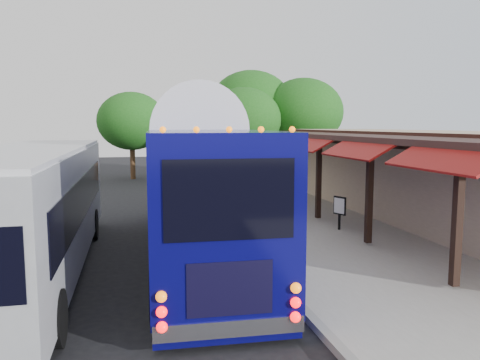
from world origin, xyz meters
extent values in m
plane|color=black|center=(0.00, 0.00, 0.00)|extent=(90.00, 90.00, 0.00)
cube|color=#9E9B93|center=(5.00, 4.00, 0.07)|extent=(10.00, 40.00, 0.15)
cube|color=gray|center=(0.05, 4.00, 0.07)|extent=(0.20, 40.00, 0.16)
cube|color=tan|center=(8.50, 4.00, 1.80)|extent=(5.00, 20.00, 3.60)
cube|color=black|center=(5.98, 4.00, 3.30)|extent=(0.06, 20.00, 0.60)
cube|color=#331E19|center=(4.90, 4.00, 3.40)|extent=(2.60, 20.00, 0.18)
cube|color=black|center=(3.78, -4.00, 1.80)|extent=(0.18, 0.18, 3.16)
cube|color=maroon|center=(3.35, -4.00, 3.15)|extent=(1.00, 3.20, 0.57)
cube|color=black|center=(3.78, 0.00, 1.80)|extent=(0.18, 0.18, 3.16)
cube|color=maroon|center=(3.35, 0.00, 3.15)|extent=(1.00, 3.20, 0.57)
cube|color=black|center=(3.78, 4.00, 1.80)|extent=(0.18, 0.18, 3.16)
cube|color=maroon|center=(3.35, 4.00, 3.15)|extent=(1.00, 3.20, 0.57)
cube|color=black|center=(3.78, 8.00, 1.80)|extent=(0.18, 0.18, 3.16)
cube|color=maroon|center=(3.35, 8.00, 3.15)|extent=(1.00, 3.20, 0.57)
cube|color=black|center=(3.78, 12.00, 1.80)|extent=(0.18, 0.18, 3.16)
cube|color=maroon|center=(3.35, 12.00, 3.15)|extent=(1.00, 3.20, 0.57)
sphere|color=teal|center=(4.20, -2.00, 2.88)|extent=(0.26, 0.26, 0.26)
sphere|color=teal|center=(4.20, 3.00, 2.88)|extent=(0.26, 0.26, 0.26)
sphere|color=teal|center=(4.20, 8.00, 2.88)|extent=(0.26, 0.26, 0.26)
cube|color=#090757|center=(-1.45, 0.68, 2.10)|extent=(3.23, 12.55, 3.26)
cube|color=#090757|center=(-1.45, 0.68, 0.31)|extent=(3.17, 12.42, 0.36)
ellipsoid|color=white|center=(-1.45, 0.68, 3.71)|extent=(3.22, 12.30, 0.58)
cube|color=black|center=(-1.45, -5.55, 2.64)|extent=(2.17, 0.13, 1.35)
cube|color=silver|center=(-1.45, -5.48, 0.44)|extent=(2.60, 0.31, 0.29)
sphere|color=#FF0C0C|center=(-2.58, -5.57, 0.70)|extent=(0.19, 0.19, 0.19)
sphere|color=#FF0C0C|center=(-0.32, -5.57, 0.70)|extent=(0.19, 0.19, 0.19)
cylinder|color=black|center=(-2.65, -4.05, 0.54)|extent=(0.36, 1.09, 1.08)
cylinder|color=black|center=(-0.25, -4.05, 0.54)|extent=(0.36, 1.09, 1.08)
cylinder|color=black|center=(-2.65, 4.65, 0.54)|extent=(0.36, 1.09, 1.08)
cylinder|color=black|center=(-0.25, 4.65, 0.54)|extent=(0.36, 1.09, 1.08)
cube|color=gray|center=(-5.87, -0.33, 1.78)|extent=(2.69, 12.22, 2.82)
cube|color=black|center=(-4.53, -0.33, 2.02)|extent=(0.06, 10.38, 1.06)
cube|color=silver|center=(-5.87, -0.33, 3.23)|extent=(2.64, 11.98, 0.11)
cylinder|color=black|center=(-4.65, -4.61, 0.51)|extent=(0.30, 1.02, 1.02)
cylinder|color=black|center=(-7.09, 3.33, 0.51)|extent=(0.30, 1.02, 1.02)
cylinder|color=black|center=(-4.65, 3.33, 0.51)|extent=(0.30, 1.02, 1.02)
imported|color=black|center=(0.60, -0.83, 0.93)|extent=(0.60, 0.43, 1.55)
imported|color=black|center=(2.27, 6.67, 1.05)|extent=(1.02, 0.88, 1.79)
imported|color=black|center=(1.02, 6.66, 0.97)|extent=(1.01, 0.54, 1.64)
imported|color=black|center=(1.28, 6.40, 1.14)|extent=(1.48, 1.28, 1.98)
cube|color=black|center=(3.83, 2.17, 0.74)|extent=(0.09, 0.09, 1.19)
cube|color=black|center=(3.83, 2.17, 1.02)|extent=(0.26, 0.51, 0.65)
cube|color=white|center=(3.80, 2.17, 1.02)|extent=(0.20, 0.42, 0.54)
cylinder|color=#382314|center=(3.91, 17.04, 1.42)|extent=(0.36, 0.36, 2.84)
ellipsoid|color=#195515|center=(3.91, 17.04, 4.20)|extent=(4.91, 4.91, 4.17)
cylinder|color=#382314|center=(5.11, 19.81, 1.74)|extent=(0.36, 0.36, 3.49)
ellipsoid|color=#195515|center=(5.11, 19.81, 5.15)|extent=(6.02, 6.02, 5.12)
cylinder|color=#382314|center=(8.34, 17.89, 1.60)|extent=(0.36, 0.36, 3.19)
ellipsoid|color=#195515|center=(8.34, 17.89, 4.72)|extent=(5.52, 5.52, 4.69)
cylinder|color=#382314|center=(-3.25, 21.16, 1.39)|extent=(0.36, 0.36, 2.79)
ellipsoid|color=#195515|center=(-3.25, 21.16, 4.12)|extent=(4.81, 4.81, 4.09)
camera|label=1|loc=(-3.28, -12.91, 3.86)|focal=35.00mm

